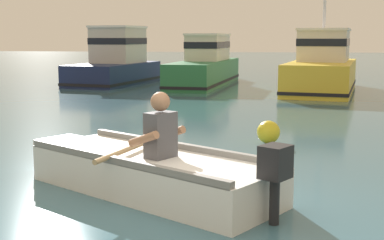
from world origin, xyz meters
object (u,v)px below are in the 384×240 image
at_px(moored_boat_yellow, 322,68).
at_px(mooring_buoy, 268,132).
at_px(rowboat_with_person, 147,171).
at_px(moored_boat_green, 206,66).
at_px(moored_boat_navy, 116,63).

height_order(moored_boat_yellow, mooring_buoy, moored_boat_yellow).
relative_size(rowboat_with_person, moored_boat_yellow, 0.59).
relative_size(rowboat_with_person, mooring_buoy, 8.67).
bearing_deg(rowboat_with_person, moored_boat_green, 94.05).
distance_m(moored_boat_navy, mooring_buoy, 12.50).
bearing_deg(moored_boat_green, rowboat_with_person, -85.95).
relative_size(moored_boat_yellow, mooring_buoy, 14.81).
distance_m(moored_boat_navy, moored_boat_yellow, 7.86).
height_order(moored_boat_navy, moored_boat_green, moored_boat_navy).
xyz_separation_m(rowboat_with_person, moored_boat_navy, (-4.51, 14.07, 0.56)).
bearing_deg(rowboat_with_person, mooring_buoy, 65.51).
bearing_deg(mooring_buoy, moored_boat_yellow, 79.26).
relative_size(rowboat_with_person, moored_boat_navy, 0.69).
xyz_separation_m(moored_boat_navy, moored_boat_green, (3.50, 0.13, -0.09)).
bearing_deg(rowboat_with_person, moored_boat_yellow, 75.64).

